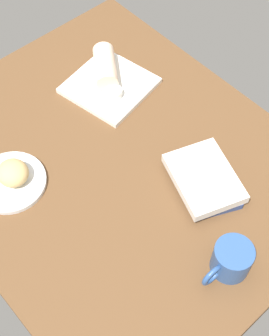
% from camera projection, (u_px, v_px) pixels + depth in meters
% --- Properties ---
extents(dining_table, '(1.10, 0.90, 0.04)m').
position_uv_depth(dining_table, '(116.00, 164.00, 1.37)').
color(dining_table, brown).
rests_on(dining_table, ground).
extents(round_plate, '(0.19, 0.19, 0.01)m').
position_uv_depth(round_plate, '(10.00, 182.00, 1.31)').
color(round_plate, white).
rests_on(round_plate, dining_table).
extents(scone_pastry, '(0.10, 0.09, 0.06)m').
position_uv_depth(scone_pastry, '(13.00, 173.00, 1.28)').
color(scone_pastry, tan).
rests_on(scone_pastry, round_plate).
extents(square_plate, '(0.27, 0.27, 0.02)m').
position_uv_depth(square_plate, '(110.00, 86.00, 1.50)').
color(square_plate, white).
rests_on(square_plate, dining_table).
extents(sauce_cup, '(0.05, 0.05, 0.03)m').
position_uv_depth(sauce_cup, '(114.00, 93.00, 1.46)').
color(sauce_cup, silver).
rests_on(sauce_cup, square_plate).
extents(breakfast_wrap, '(0.16, 0.14, 0.07)m').
position_uv_depth(breakfast_wrap, '(105.00, 67.00, 1.49)').
color(breakfast_wrap, beige).
rests_on(breakfast_wrap, square_plate).
extents(book_stack, '(0.24, 0.22, 0.05)m').
position_uv_depth(book_stack, '(204.00, 179.00, 1.29)').
color(book_stack, '#33477F').
rests_on(book_stack, dining_table).
extents(coffee_mug, '(0.09, 0.14, 0.09)m').
position_uv_depth(coffee_mug, '(231.00, 260.00, 1.14)').
color(coffee_mug, '#2D518C').
rests_on(coffee_mug, dining_table).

